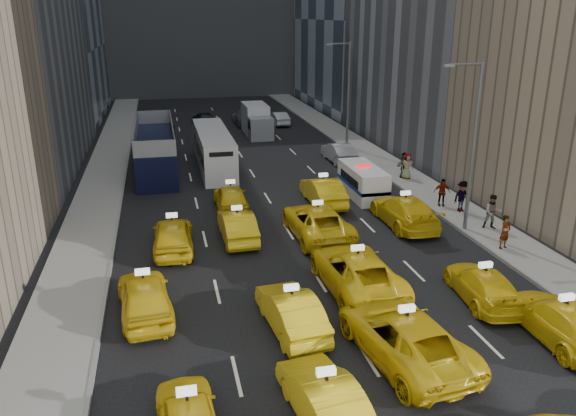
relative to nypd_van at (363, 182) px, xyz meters
name	(u,v)px	position (x,y,z in m)	size (l,w,h in m)	color
ground	(390,394)	(-6.04, -19.07, -0.94)	(160.00, 160.00, 0.00)	black
sidewalk_west	(102,185)	(-16.54, 5.93, -0.87)	(3.00, 90.00, 0.15)	gray
sidewalk_east	(391,167)	(4.46, 5.93, -0.87)	(3.00, 90.00, 0.15)	gray
curb_west	(124,184)	(-15.09, 5.93, -0.85)	(0.15, 90.00, 0.18)	slate
curb_east	(373,168)	(3.01, 5.93, -0.85)	(0.15, 90.00, 0.18)	slate
streetlight_near	(472,142)	(3.15, -7.07, 3.98)	(2.15, 0.22, 9.00)	#595B60
streetlight_far	(347,92)	(3.15, 12.93, 3.98)	(2.15, 0.22, 9.00)	#595B60
taxi_5	(325,400)	(-8.34, -19.77, -0.21)	(1.55, 4.45, 1.47)	gold
taxi_6	(405,336)	(-4.82, -17.31, -0.11)	(2.76, 5.99, 1.66)	gold
taxi_7	(562,321)	(1.14, -17.54, -0.19)	(2.09, 5.13, 1.49)	gold
taxi_8	(145,296)	(-13.43, -12.42, -0.12)	(1.93, 4.80, 1.64)	gold
taxi_9	(291,311)	(-8.15, -14.68, -0.19)	(1.59, 4.55, 1.50)	gold
taxi_10	(357,271)	(-4.71, -12.16, -0.10)	(2.79, 6.04, 1.68)	gold
taxi_11	(483,285)	(-0.03, -14.27, -0.26)	(1.92, 4.72, 1.37)	gold
taxi_12	(173,235)	(-12.15, -6.23, -0.12)	(1.93, 4.79, 1.63)	gold
taxi_13	(237,226)	(-8.86, -5.50, -0.18)	(1.61, 4.61, 1.52)	gold
taxi_14	(317,221)	(-4.70, -6.00, -0.12)	(2.73, 5.93, 1.65)	gold
taxi_15	(404,211)	(0.42, -5.50, -0.12)	(2.31, 5.67, 1.65)	gold
taxi_16	(231,198)	(-8.60, -0.92, -0.16)	(1.85, 4.61, 1.57)	gold
taxi_17	(323,191)	(-2.94, -0.99, -0.12)	(1.74, 4.99, 1.64)	gold
nypd_van	(363,182)	(0.00, 0.00, 0.00)	(2.02, 4.90, 2.08)	silver
double_decker	(156,148)	(-12.84, 9.36, 0.79)	(3.85, 12.17, 3.48)	black
city_bus	(213,150)	(-8.59, 9.21, 0.46)	(2.97, 11.08, 2.83)	silver
box_truck	(257,121)	(-3.32, 20.42, 0.47)	(2.96, 6.51, 2.87)	silver
misc_car_0	(339,152)	(1.23, 8.82, -0.18)	(1.60, 4.60, 1.52)	#A3A7AB
misc_car_1	(160,131)	(-12.49, 20.39, -0.16)	(2.58, 5.60, 1.56)	black
misc_car_2	(246,117)	(-3.58, 25.86, -0.13)	(2.28, 5.60, 1.62)	gray
misc_car_3	(204,119)	(-7.94, 25.53, -0.14)	(1.90, 4.72, 1.61)	black
misc_car_4	(279,118)	(-0.18, 25.09, -0.26)	(1.45, 4.15, 1.37)	#B2B4BA
pedestrian_0	(505,232)	(3.74, -9.94, 0.06)	(0.62, 0.41, 1.71)	gray
pedestrian_1	(493,212)	(4.63, -7.40, 0.16)	(0.92, 0.51, 1.89)	gray
pedestrian_2	(462,196)	(4.47, -4.52, 0.13)	(1.19, 0.49, 1.85)	gray
pedestrian_3	(442,192)	(3.81, -3.29, 0.05)	(0.99, 0.45, 1.69)	gray
pedestrian_4	(407,166)	(4.24, 2.66, 0.11)	(0.88, 0.48, 1.81)	gray
pedestrian_5	(404,165)	(4.21, 3.03, 0.10)	(1.66, 0.48, 1.79)	gray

